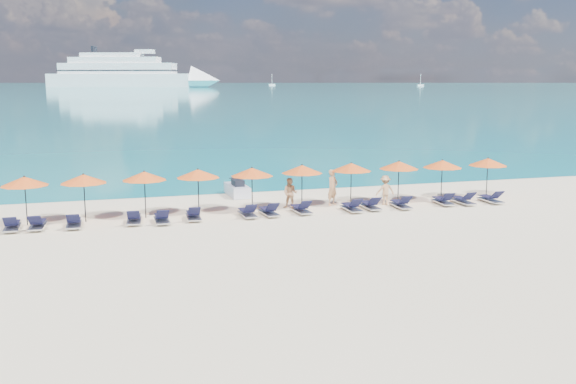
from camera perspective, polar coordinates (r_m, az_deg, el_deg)
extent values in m
plane|color=beige|center=(28.05, 1.72, -3.44)|extent=(1400.00, 1400.00, 0.00)
cube|color=#1FA9B2|center=(686.02, -15.81, 9.12)|extent=(1600.00, 1300.00, 0.01)
cube|color=white|center=(526.90, -14.65, 9.57)|extent=(112.61, 60.52, 10.27)
cone|color=white|center=(508.14, -7.34, 9.80)|extent=(29.30, 29.30, 22.59)
cube|color=white|center=(527.65, -14.91, 10.56)|extent=(90.47, 49.37, 8.21)
cube|color=white|center=(528.48, -15.16, 11.22)|extent=(70.80, 40.01, 5.13)
cube|color=white|center=(529.31, -15.39, 11.65)|extent=(48.65, 28.86, 3.59)
cube|color=black|center=(527.63, -14.90, 10.40)|extent=(91.59, 49.98, 0.92)
cube|color=black|center=(527.68, -14.92, 10.79)|extent=(89.34, 48.77, 0.92)
cylinder|color=black|center=(534.54, -16.86, 12.00)|extent=(4.52, 4.52, 5.65)
cube|color=white|center=(612.34, -1.44, 9.50)|extent=(6.05, 2.02, 1.61)
cylinder|color=white|center=(612.31, -1.44, 10.00)|extent=(0.36, 0.36, 10.09)
cube|color=white|center=(584.51, 11.68, 9.28)|extent=(5.89, 1.96, 1.57)
cylinder|color=white|center=(584.48, 11.70, 9.78)|extent=(0.35, 0.35, 9.81)
cube|color=silver|center=(36.35, -4.55, 0.17)|extent=(1.05, 2.63, 0.60)
cube|color=black|center=(36.07, -4.48, 0.79)|extent=(0.57, 1.10, 0.38)
cylinder|color=black|center=(36.88, -4.80, 1.25)|extent=(0.60, 0.08, 0.07)
imported|color=tan|center=(33.61, 3.98, 0.42)|extent=(0.81, 0.74, 1.87)
imported|color=tan|center=(32.63, 0.20, -0.11)|extent=(0.88, 0.79, 1.57)
imported|color=tan|center=(33.97, 8.63, 0.17)|extent=(1.02, 0.50, 1.56)
cylinder|color=black|center=(31.14, -22.27, -0.77)|extent=(0.05, 0.05, 2.20)
cone|color=#E8581B|center=(30.99, -22.38, 0.90)|extent=(2.10, 2.10, 0.42)
sphere|color=black|center=(30.96, -22.41, 1.30)|extent=(0.08, 0.08, 0.08)
cylinder|color=black|center=(30.95, -17.63, -0.56)|extent=(0.05, 0.05, 2.20)
cone|color=#E8581B|center=(30.80, -17.72, 1.13)|extent=(2.10, 2.10, 0.42)
sphere|color=black|center=(30.77, -17.74, 1.53)|extent=(0.08, 0.08, 0.08)
cylinder|color=black|center=(31.11, -12.59, -0.27)|extent=(0.05, 0.05, 2.20)
cone|color=#E8581B|center=(30.97, -12.65, 1.41)|extent=(2.10, 2.10, 0.42)
sphere|color=black|center=(30.94, -12.67, 1.81)|extent=(0.08, 0.08, 0.08)
cylinder|color=black|center=(31.43, -7.97, -0.02)|extent=(0.05, 0.05, 2.20)
cone|color=#E8581B|center=(31.29, -8.01, 1.64)|extent=(2.10, 2.10, 0.42)
sphere|color=black|center=(31.26, -8.02, 2.04)|extent=(0.08, 0.08, 0.08)
cylinder|color=black|center=(31.70, -3.21, 0.15)|extent=(0.05, 0.05, 2.20)
cone|color=#E8581B|center=(31.56, -3.22, 1.79)|extent=(2.10, 2.10, 0.42)
sphere|color=black|center=(31.53, -3.23, 2.19)|extent=(0.08, 0.08, 0.08)
cylinder|color=black|center=(32.63, 1.25, 0.45)|extent=(0.05, 0.05, 2.20)
cone|color=#E8581B|center=(32.49, 1.25, 2.05)|extent=(2.10, 2.10, 0.42)
sphere|color=black|center=(32.46, 1.25, 2.43)|extent=(0.08, 0.08, 0.08)
cylinder|color=black|center=(33.57, 5.62, 0.67)|extent=(0.05, 0.05, 2.20)
cone|color=#E8581B|center=(33.43, 5.65, 2.23)|extent=(2.10, 2.10, 0.42)
sphere|color=black|center=(33.40, 5.65, 2.60)|extent=(0.08, 0.08, 0.08)
cylinder|color=black|center=(34.65, 9.79, 0.87)|extent=(0.05, 0.05, 2.20)
cone|color=#E8581B|center=(34.52, 9.83, 2.37)|extent=(2.10, 2.10, 0.42)
sphere|color=black|center=(34.49, 9.85, 2.73)|extent=(0.08, 0.08, 0.08)
cylinder|color=black|center=(35.58, 13.50, 0.97)|extent=(0.05, 0.05, 2.20)
cone|color=#E8581B|center=(35.45, 13.56, 2.44)|extent=(2.10, 2.10, 0.42)
sphere|color=black|center=(35.42, 13.57, 2.79)|extent=(0.08, 0.08, 0.08)
cylinder|color=black|center=(37.10, 17.27, 1.16)|extent=(0.05, 0.05, 2.20)
cone|color=#E8581B|center=(36.98, 17.35, 2.57)|extent=(2.10, 2.10, 0.42)
sphere|color=black|center=(36.95, 17.36, 2.90)|extent=(0.08, 0.08, 0.08)
cube|color=silver|center=(30.47, -23.32, -2.91)|extent=(0.65, 1.71, 0.06)
cube|color=black|center=(30.68, -23.29, -2.52)|extent=(0.57, 1.11, 0.04)
cube|color=black|center=(29.86, -23.47, -2.37)|extent=(0.56, 0.55, 0.43)
cube|color=silver|center=(30.32, -21.37, -2.84)|extent=(0.72, 1.73, 0.06)
cube|color=black|center=(30.53, -21.33, -2.45)|extent=(0.61, 1.13, 0.04)
cube|color=black|center=(29.71, -21.57, -2.30)|extent=(0.58, 0.57, 0.43)
cube|color=silver|center=(30.11, -18.49, -2.75)|extent=(0.63, 1.70, 0.06)
cube|color=black|center=(30.32, -18.49, -2.36)|extent=(0.56, 1.10, 0.04)
cube|color=black|center=(29.49, -18.58, -2.21)|extent=(0.55, 0.54, 0.43)
cube|color=silver|center=(30.14, -13.52, -2.50)|extent=(0.77, 1.75, 0.06)
cube|color=black|center=(30.35, -13.51, -2.10)|extent=(0.65, 1.15, 0.04)
cube|color=black|center=(29.52, -13.59, -1.95)|extent=(0.60, 0.58, 0.43)
cube|color=silver|center=(29.97, -11.15, -2.48)|extent=(0.62, 1.70, 0.06)
cube|color=black|center=(30.18, -11.20, -2.08)|extent=(0.55, 1.10, 0.04)
cube|color=black|center=(29.35, -11.08, -1.92)|extent=(0.55, 0.54, 0.43)
cube|color=silver|center=(30.41, -8.40, -2.21)|extent=(0.70, 1.73, 0.06)
cube|color=black|center=(30.62, -8.45, -1.82)|extent=(0.60, 1.12, 0.04)
cube|color=black|center=(29.79, -8.32, -1.66)|extent=(0.57, 0.56, 0.43)
cube|color=silver|center=(30.75, -3.62, -1.99)|extent=(0.68, 1.72, 0.06)
cube|color=black|center=(30.95, -3.74, -1.61)|extent=(0.59, 1.12, 0.04)
cube|color=black|center=(30.14, -3.36, -1.44)|extent=(0.57, 0.56, 0.43)
cube|color=silver|center=(31.02, -1.71, -1.87)|extent=(0.75, 1.74, 0.06)
cube|color=black|center=(31.22, -1.87, -1.49)|extent=(0.63, 1.14, 0.04)
cube|color=black|center=(30.43, -1.38, -1.31)|extent=(0.59, 0.58, 0.43)
cube|color=silver|center=(31.55, 1.15, -1.66)|extent=(0.75, 1.74, 0.06)
cube|color=black|center=(31.74, 0.98, -1.29)|extent=(0.63, 1.14, 0.04)
cube|color=black|center=(30.97, 1.53, -1.11)|extent=(0.59, 0.58, 0.43)
cube|color=silver|center=(32.14, 5.66, -1.49)|extent=(0.64, 1.71, 0.06)
cube|color=black|center=(32.34, 5.50, -1.13)|extent=(0.57, 1.11, 0.04)
cube|color=black|center=(31.57, 6.06, -0.95)|extent=(0.56, 0.54, 0.43)
cube|color=silver|center=(32.73, 7.30, -1.31)|extent=(0.62, 1.70, 0.06)
cube|color=black|center=(32.92, 7.13, -0.96)|extent=(0.55, 1.10, 0.04)
cube|color=black|center=(32.16, 7.70, -0.78)|extent=(0.55, 0.54, 0.43)
cube|color=silver|center=(33.27, 9.98, -1.20)|extent=(0.68, 1.72, 0.06)
cube|color=black|center=(33.46, 9.81, -0.85)|extent=(0.59, 1.12, 0.04)
cube|color=black|center=(32.70, 10.40, -0.68)|extent=(0.57, 0.55, 0.43)
cube|color=silver|center=(34.65, 13.61, -0.88)|extent=(0.73, 1.74, 0.06)
cube|color=black|center=(34.84, 13.44, -0.55)|extent=(0.62, 1.13, 0.04)
cube|color=black|center=(34.09, 14.04, -0.38)|extent=(0.58, 0.57, 0.43)
cube|color=silver|center=(35.05, 15.29, -0.84)|extent=(0.64, 1.71, 0.06)
cube|color=black|center=(35.23, 15.09, -0.51)|extent=(0.56, 1.11, 0.04)
cube|color=black|center=(34.53, 15.81, -0.33)|extent=(0.56, 0.54, 0.43)
cube|color=silver|center=(35.88, 17.56, -0.70)|extent=(0.63, 1.71, 0.06)
cube|color=black|center=(36.06, 17.36, -0.38)|extent=(0.56, 1.10, 0.04)
cube|color=black|center=(35.37, 18.10, -0.21)|extent=(0.55, 0.54, 0.43)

